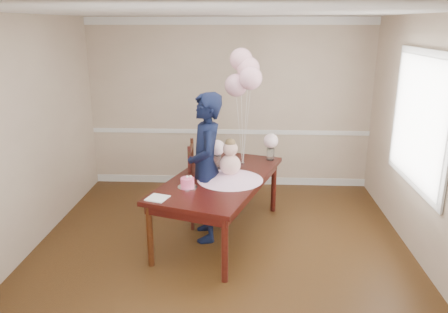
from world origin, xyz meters
TOP-DOWN VIEW (x-y plane):
  - floor at (0.00, 0.00)m, footprint 4.50×5.00m
  - ceiling at (0.00, 0.00)m, footprint 4.50×5.00m
  - wall_back at (0.00, 2.50)m, footprint 4.50×0.02m
  - wall_front at (0.00, -2.50)m, footprint 4.50×0.02m
  - wall_left at (-2.25, 0.00)m, footprint 0.02×5.00m
  - wall_right at (2.25, 0.00)m, footprint 0.02×5.00m
  - chair_rail_trim at (0.00, 2.49)m, footprint 4.50×0.02m
  - crown_molding at (0.00, 2.49)m, footprint 4.50×0.02m
  - baseboard_trim at (0.00, 2.49)m, footprint 4.50×0.02m
  - window_frame at (2.23, 0.50)m, footprint 0.02×1.66m
  - window_blinds at (2.21, 0.50)m, footprint 0.01×1.50m
  - dining_table_top at (-0.04, 0.63)m, footprint 1.65×2.32m
  - table_apron at (-0.04, 0.63)m, footprint 1.52×2.19m
  - table_leg_fl at (-0.76, -0.15)m, footprint 0.09×0.09m
  - table_leg_fr at (0.08, -0.42)m, footprint 0.09×0.09m
  - table_leg_bl at (-0.16, 1.68)m, footprint 0.09×0.09m
  - table_leg_br at (0.68, 1.41)m, footprint 0.09×0.09m
  - baby_skirt at (0.09, 0.53)m, footprint 1.01×1.01m
  - baby_torso at (0.09, 0.53)m, footprint 0.25×0.25m
  - baby_head at (0.09, 0.53)m, footprint 0.18×0.18m
  - baby_hair at (0.09, 0.53)m, footprint 0.13×0.13m
  - cake_platter at (-0.39, 0.25)m, footprint 0.29×0.29m
  - birthday_cake at (-0.39, 0.25)m, footprint 0.20×0.20m
  - cake_flower_a at (-0.39, 0.25)m, footprint 0.03×0.03m
  - cake_flower_b at (-0.35, 0.26)m, footprint 0.03×0.03m
  - rose_vase_near at (-0.09, 0.98)m, footprint 0.13×0.13m
  - roses_near at (-0.09, 0.98)m, footprint 0.20×0.20m
  - rose_vase_far at (0.62, 1.35)m, footprint 0.13×0.13m
  - roses_far at (0.62, 1.35)m, footprint 0.20×0.20m
  - napkin at (-0.67, -0.10)m, footprint 0.26×0.26m
  - balloon_weight at (0.24, 1.14)m, footprint 0.05×0.05m
  - balloon_a at (0.14, 1.18)m, footprint 0.29×0.29m
  - balloon_b at (0.32, 1.06)m, footprint 0.29×0.29m
  - balloon_c at (0.29, 1.24)m, footprint 0.29×0.29m
  - balloon_d at (0.20, 1.29)m, footprint 0.29×0.29m
  - balloon_ribbon_a at (0.19, 1.16)m, footprint 0.09×0.03m
  - balloon_ribbon_b at (0.28, 1.10)m, footprint 0.09×0.09m
  - balloon_ribbon_c at (0.26, 1.19)m, footprint 0.05×0.09m
  - balloon_ribbon_d at (0.22, 1.22)m, footprint 0.05×0.13m
  - dining_chair_seat at (-0.21, 0.96)m, footprint 0.51×0.51m
  - chair_leg_fl at (-0.41, 0.75)m, footprint 0.05×0.05m
  - chair_leg_fr at (-0.01, 0.77)m, footprint 0.05×0.05m
  - chair_leg_bl at (-0.42, 1.15)m, footprint 0.05×0.05m
  - chair_leg_br at (-0.02, 1.17)m, footprint 0.05×0.05m
  - chair_back_post_l at (-0.43, 0.75)m, footprint 0.05×0.05m
  - chair_back_post_r at (-0.44, 1.15)m, footprint 0.05×0.05m
  - chair_slat_low at (-0.44, 0.95)m, footprint 0.05×0.45m
  - chair_slat_mid at (-0.44, 0.95)m, footprint 0.05×0.45m
  - chair_slat_top at (-0.44, 0.95)m, footprint 0.05×0.45m
  - woman at (-0.20, 0.57)m, footprint 0.56×0.74m

SIDE VIEW (x-z plane):
  - floor at x=0.00m, z-range 0.00..0.00m
  - baseboard_trim at x=0.00m, z-range 0.00..0.12m
  - chair_leg_fl at x=-0.41m, z-range 0.00..0.48m
  - chair_leg_fr at x=-0.01m, z-range 0.00..0.48m
  - chair_leg_bl at x=-0.42m, z-range 0.00..0.48m
  - chair_leg_br at x=-0.02m, z-range 0.00..0.48m
  - table_leg_fl at x=-0.76m, z-range 0.00..0.73m
  - table_leg_fr at x=0.08m, z-range 0.00..0.73m
  - table_leg_bl at x=-0.16m, z-range 0.00..0.73m
  - table_leg_br at x=0.68m, z-range 0.00..0.73m
  - dining_chair_seat at x=-0.21m, z-range 0.47..0.53m
  - table_apron at x=-0.04m, z-range 0.63..0.73m
  - chair_slat_low at x=-0.44m, z-range 0.66..0.72m
  - dining_table_top at x=-0.04m, z-range 0.73..0.79m
  - cake_platter at x=-0.39m, z-range 0.79..0.79m
  - napkin at x=-0.67m, z-range 0.79..0.80m
  - balloon_weight at x=0.24m, z-range 0.79..0.81m
  - chair_back_post_l at x=-0.43m, z-range 0.51..1.13m
  - chair_back_post_r at x=-0.44m, z-range 0.51..1.13m
  - baby_skirt at x=0.09m, z-range 0.79..0.89m
  - birthday_cake at x=-0.39m, z-range 0.79..0.90m
  - chair_slat_mid at x=-0.44m, z-range 0.84..0.89m
  - rose_vase_near at x=-0.09m, z-range 0.79..0.95m
  - rose_vase_far at x=0.62m, z-range 0.79..0.95m
  - chair_rail_trim at x=0.00m, z-range 0.86..0.94m
  - cake_flower_a at x=-0.39m, z-range 0.90..0.93m
  - cake_flower_b at x=-0.35m, z-range 0.90..0.93m
  - woman at x=-0.20m, z-range 0.00..1.83m
  - baby_torso at x=0.09m, z-range 0.85..1.10m
  - chair_slat_top at x=-0.44m, z-range 1.02..1.07m
  - roses_near at x=-0.09m, z-range 0.96..1.16m
  - roses_far at x=0.62m, z-range 0.96..1.16m
  - baby_head at x=0.09m, z-range 1.09..1.26m
  - baby_hair at x=0.09m, z-range 1.17..1.30m
  - balloon_ribbon_a at x=0.19m, z-range 0.80..1.68m
  - balloon_ribbon_b at x=0.28m, z-range 0.80..1.78m
  - balloon_ribbon_c at x=0.26m, z-range 0.80..1.89m
  - wall_back at x=0.00m, z-range 0.00..2.70m
  - wall_front at x=0.00m, z-range 0.00..2.70m
  - wall_left at x=-2.25m, z-range 0.00..2.70m
  - wall_right at x=2.25m, z-range 0.00..2.70m
  - balloon_ribbon_d at x=0.22m, z-range 0.80..1.99m
  - window_frame at x=2.23m, z-range 0.77..2.33m
  - window_blinds at x=2.21m, z-range 0.85..2.25m
  - balloon_a at x=0.14m, z-range 1.69..1.98m
  - balloon_b at x=0.32m, z-range 1.79..2.09m
  - balloon_c at x=0.29m, z-range 1.90..2.19m
  - balloon_d at x=0.20m, z-range 2.00..2.30m
  - crown_molding at x=0.00m, z-range 2.57..2.69m
  - ceiling at x=0.00m, z-range 2.69..2.71m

